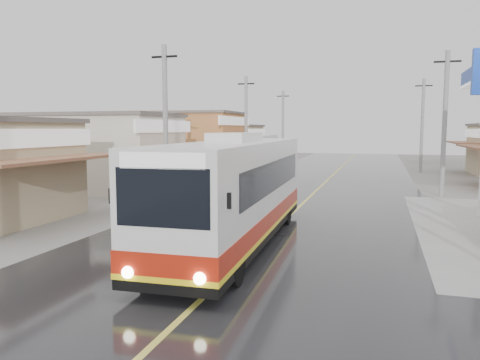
{
  "coord_description": "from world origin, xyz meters",
  "views": [
    {
      "loc": [
        3.69,
        -13.1,
        3.75
      ],
      "look_at": [
        -1.6,
        4.42,
        1.75
      ],
      "focal_mm": 35.0,
      "sensor_mm": 36.0,
      "label": 1
    }
  ],
  "objects_px": {
    "cyclist": "(204,205)",
    "tricycle_far": "(160,176)",
    "second_bus": "(248,160)",
    "tricycle_near": "(140,187)",
    "tyre_stack": "(166,200)",
    "coach_bus": "(236,191)"
  },
  "relations": [
    {
      "from": "coach_bus",
      "to": "tricycle_near",
      "type": "xyz_separation_m",
      "value": [
        -6.35,
        5.14,
        -0.68
      ]
    },
    {
      "from": "cyclist",
      "to": "tricycle_far",
      "type": "xyz_separation_m",
      "value": [
        -5.14,
        6.48,
        0.39
      ]
    },
    {
      "from": "tricycle_near",
      "to": "tricycle_far",
      "type": "height_order",
      "value": "tricycle_far"
    },
    {
      "from": "tricycle_near",
      "to": "tyre_stack",
      "type": "bearing_deg",
      "value": 68.92
    },
    {
      "from": "tricycle_near",
      "to": "tricycle_far",
      "type": "distance_m",
      "value": 4.54
    },
    {
      "from": "coach_bus",
      "to": "cyclist",
      "type": "distance_m",
      "value": 4.0
    },
    {
      "from": "coach_bus",
      "to": "tricycle_far",
      "type": "bearing_deg",
      "value": 126.13
    },
    {
      "from": "coach_bus",
      "to": "tricycle_far",
      "type": "distance_m",
      "value": 12.15
    },
    {
      "from": "cyclist",
      "to": "tyre_stack",
      "type": "bearing_deg",
      "value": 124.94
    },
    {
      "from": "tricycle_far",
      "to": "tyre_stack",
      "type": "distance_m",
      "value": 3.38
    },
    {
      "from": "second_bus",
      "to": "cyclist",
      "type": "bearing_deg",
      "value": -88.61
    },
    {
      "from": "second_bus",
      "to": "coach_bus",
      "type": "bearing_deg",
      "value": -81.15
    },
    {
      "from": "cyclist",
      "to": "tricycle_far",
      "type": "height_order",
      "value": "cyclist"
    },
    {
      "from": "tricycle_far",
      "to": "cyclist",
      "type": "bearing_deg",
      "value": -30.63
    },
    {
      "from": "second_bus",
      "to": "tyre_stack",
      "type": "xyz_separation_m",
      "value": [
        -2.06,
        -7.81,
        -1.59
      ]
    },
    {
      "from": "cyclist",
      "to": "tricycle_far",
      "type": "bearing_deg",
      "value": 120.25
    },
    {
      "from": "second_bus",
      "to": "tricycle_near",
      "type": "bearing_deg",
      "value": -111.04
    },
    {
      "from": "cyclist",
      "to": "second_bus",
      "type": "bearing_deg",
      "value": 88.71
    },
    {
      "from": "second_bus",
      "to": "tyre_stack",
      "type": "height_order",
      "value": "second_bus"
    },
    {
      "from": "coach_bus",
      "to": "tyre_stack",
      "type": "relative_size",
      "value": 14.75
    },
    {
      "from": "cyclist",
      "to": "tyre_stack",
      "type": "height_order",
      "value": "cyclist"
    },
    {
      "from": "second_bus",
      "to": "tricycle_near",
      "type": "xyz_separation_m",
      "value": [
        -2.61,
        -9.42,
        -0.73
      ]
    }
  ]
}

